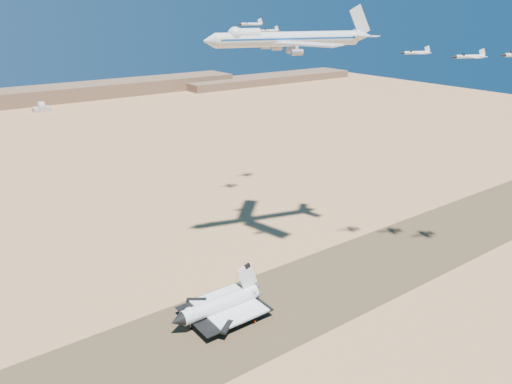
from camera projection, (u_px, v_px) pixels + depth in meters
ground at (257, 314)px, 197.15m from camera, size 1200.00×1200.00×0.00m
runway at (257, 314)px, 197.14m from camera, size 600.00×50.00×0.06m
ridgeline at (51, 97)px, 629.09m from camera, size 960.00×90.00×18.00m
shuttle at (220, 306)px, 193.19m from camera, size 40.00×24.29×19.78m
carrier_747 at (284, 39)px, 214.72m from camera, size 78.06×58.34×19.51m
crew_a at (244, 318)px, 193.54m from camera, size 0.52×0.65×1.56m
crew_b at (246, 315)px, 195.24m from camera, size 0.70×0.91×1.66m
crew_c at (255, 322)px, 190.78m from camera, size 1.00×1.18×1.79m
chase_jet_a at (416, 53)px, 204.94m from camera, size 13.09×8.32×3.42m
chase_jet_b at (469, 56)px, 203.86m from camera, size 14.82×9.43×3.87m
chase_jet_d at (251, 24)px, 264.52m from camera, size 14.14×8.21×3.60m
chase_jet_e at (269, 30)px, 289.78m from camera, size 13.63×7.68×3.42m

